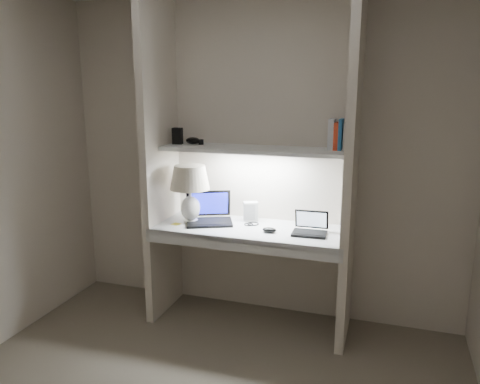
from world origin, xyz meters
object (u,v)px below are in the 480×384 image
at_px(laptop_netbook, 310,228).
at_px(speaker, 251,211).
at_px(book_row, 343,135).
at_px(table_lamp, 190,184).
at_px(laptop_main, 209,215).

relative_size(laptop_netbook, speaker, 1.64).
bearing_deg(book_row, laptop_netbook, -135.94).
height_order(table_lamp, speaker, table_lamp).
xyz_separation_m(laptop_main, laptop_netbook, (0.81, -0.05, -0.02)).
bearing_deg(speaker, table_lamp, 177.91).
bearing_deg(laptop_netbook, table_lamp, 178.42).
relative_size(laptop_main, speaker, 2.88).
bearing_deg(laptop_main, table_lamp, 178.60).
height_order(table_lamp, laptop_main, table_lamp).
height_order(laptop_main, laptop_netbook, laptop_main).
relative_size(table_lamp, laptop_main, 1.02).
distance_m(laptop_netbook, speaker, 0.53).
relative_size(laptop_main, laptop_netbook, 1.76).
bearing_deg(laptop_main, speaker, -1.31).
distance_m(laptop_netbook, book_row, 0.71).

